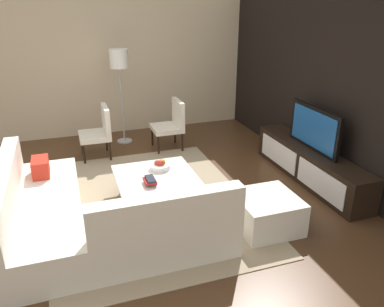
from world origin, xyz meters
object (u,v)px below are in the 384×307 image
(fruit_bowl, at_px, (160,166))
(accent_chair_far, at_px, (172,122))
(accent_chair_near, at_px, (100,129))
(media_console, at_px, (310,164))
(floor_lamp, at_px, (119,64))
(television, at_px, (314,129))
(sectional_couch, at_px, (85,218))
(ottoman, at_px, (266,212))
(book_stack, at_px, (150,181))
(coffee_table, at_px, (156,188))

(fruit_bowl, xyz_separation_m, accent_chair_far, (-1.64, 0.64, 0.06))
(accent_chair_near, bearing_deg, fruit_bowl, 19.97)
(media_console, height_order, floor_lamp, floor_lamp)
(accent_chair_near, relative_size, fruit_bowl, 3.11)
(television, bearing_deg, sectional_couch, -81.13)
(sectional_couch, height_order, ottoman, sectional_couch)
(book_stack, bearing_deg, floor_lamp, 177.90)
(floor_lamp, height_order, accent_chair_far, floor_lamp)
(ottoman, bearing_deg, sectional_couch, -101.46)
(media_console, distance_m, ottoman, 1.53)
(television, distance_m, sectional_couch, 3.33)
(accent_chair_near, xyz_separation_m, accent_chair_far, (0.00, 1.25, -0.00))
(television, bearing_deg, floor_lamp, -137.18)
(media_console, height_order, coffee_table, media_console)
(coffee_table, xyz_separation_m, ottoman, (1.02, 1.07, -0.00))
(ottoman, bearing_deg, media_console, 126.78)
(accent_chair_far, bearing_deg, accent_chair_near, -80.00)
(accent_chair_far, bearing_deg, coffee_table, -11.99)
(coffee_table, distance_m, accent_chair_far, 1.99)
(media_console, xyz_separation_m, sectional_couch, (0.51, -3.25, 0.04))
(floor_lamp, distance_m, ottoman, 3.80)
(sectional_couch, bearing_deg, coffee_table, 122.59)
(fruit_bowl, distance_m, accent_chair_far, 1.76)
(media_console, relative_size, ottoman, 3.32)
(floor_lamp, relative_size, ottoman, 2.43)
(sectional_couch, distance_m, fruit_bowl, 1.32)
(fruit_bowl, bearing_deg, accent_chair_far, 158.72)
(sectional_couch, height_order, accent_chair_far, accent_chair_far)
(media_console, height_order, accent_chair_far, accent_chair_far)
(accent_chair_near, xyz_separation_m, book_stack, (2.04, 0.39, -0.07))
(media_console, height_order, television, television)
(accent_chair_near, xyz_separation_m, ottoman, (2.84, 1.58, -0.29))
(sectional_couch, bearing_deg, television, 98.87)
(sectional_couch, height_order, book_stack, sectional_couch)
(accent_chair_near, xyz_separation_m, floor_lamp, (-0.59, 0.48, 0.95))
(media_console, height_order, accent_chair_near, accent_chair_near)
(sectional_couch, relative_size, accent_chair_near, 2.74)
(fruit_bowl, relative_size, accent_chair_far, 0.32)
(sectional_couch, relative_size, book_stack, 11.12)
(coffee_table, height_order, book_stack, book_stack)
(coffee_table, bearing_deg, sectional_couch, -57.41)
(ottoman, distance_m, book_stack, 1.45)
(accent_chair_far, height_order, book_stack, accent_chair_far)
(fruit_bowl, relative_size, book_stack, 1.31)
(accent_chair_near, bearing_deg, media_console, 55.08)
(accent_chair_near, height_order, accent_chair_far, same)
(accent_chair_far, bearing_deg, fruit_bowl, -11.12)
(media_console, xyz_separation_m, coffee_table, (-0.10, -2.30, -0.05))
(media_console, distance_m, accent_chair_far, 2.48)
(television, xyz_separation_m, floor_lamp, (-2.51, -2.32, 0.63))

